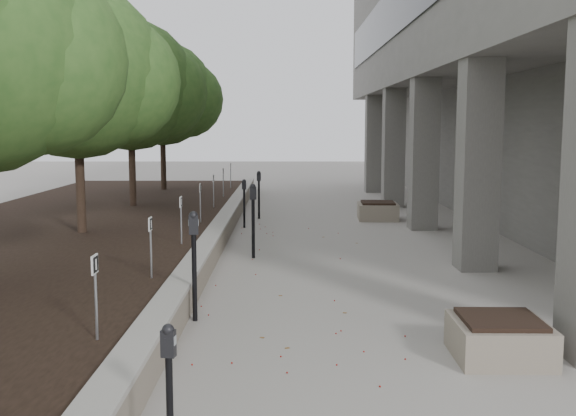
{
  "coord_description": "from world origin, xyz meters",
  "views": [
    {
      "loc": [
        -0.26,
        -6.63,
        2.75
      ],
      "look_at": [
        -0.22,
        6.43,
        1.13
      ],
      "focal_mm": 41.48,
      "sensor_mm": 36.0,
      "label": 1
    }
  ],
  "objects_px": {
    "crabapple_tree_3": "(77,109)",
    "crabapple_tree_5": "(162,116)",
    "parking_meter_1": "(170,402)",
    "parking_meter_4": "(244,204)",
    "parking_meter_5": "(259,195)",
    "crabapple_tree_4": "(131,113)",
    "parking_meter_3": "(253,221)",
    "parking_meter_2": "(194,266)",
    "planter_front": "(500,338)",
    "planter_back": "(378,211)"
  },
  "relations": [
    {
      "from": "parking_meter_4",
      "to": "planter_front",
      "type": "xyz_separation_m",
      "value": [
        3.67,
        -10.21,
        -0.41
      ]
    },
    {
      "from": "parking_meter_1",
      "to": "parking_meter_4",
      "type": "xyz_separation_m",
      "value": [
        -0.23,
        12.92,
        0.04
      ]
    },
    {
      "from": "crabapple_tree_3",
      "to": "crabapple_tree_5",
      "type": "relative_size",
      "value": 1.0
    },
    {
      "from": "crabapple_tree_4",
      "to": "parking_meter_3",
      "type": "xyz_separation_m",
      "value": [
        3.86,
        -5.94,
        -2.34
      ]
    },
    {
      "from": "planter_back",
      "to": "parking_meter_5",
      "type": "bearing_deg",
      "value": 176.34
    },
    {
      "from": "parking_meter_1",
      "to": "parking_meter_3",
      "type": "distance_m",
      "value": 8.77
    },
    {
      "from": "crabapple_tree_3",
      "to": "parking_meter_4",
      "type": "xyz_separation_m",
      "value": [
        3.41,
        3.21,
        -2.46
      ]
    },
    {
      "from": "crabapple_tree_3",
      "to": "crabapple_tree_5",
      "type": "bearing_deg",
      "value": 90.0
    },
    {
      "from": "crabapple_tree_4",
      "to": "parking_meter_4",
      "type": "relative_size",
      "value": 4.1
    },
    {
      "from": "parking_meter_5",
      "to": "parking_meter_4",
      "type": "bearing_deg",
      "value": -100.94
    },
    {
      "from": "parking_meter_3",
      "to": "planter_front",
      "type": "height_order",
      "value": "parking_meter_3"
    },
    {
      "from": "crabapple_tree_4",
      "to": "parking_meter_5",
      "type": "bearing_deg",
      "value": 0.36
    },
    {
      "from": "crabapple_tree_4",
      "to": "crabapple_tree_3",
      "type": "bearing_deg",
      "value": -90.0
    },
    {
      "from": "crabapple_tree_3",
      "to": "planter_front",
      "type": "height_order",
      "value": "crabapple_tree_3"
    },
    {
      "from": "crabapple_tree_4",
      "to": "parking_meter_5",
      "type": "distance_m",
      "value": 4.45
    },
    {
      "from": "parking_meter_2",
      "to": "planter_front",
      "type": "xyz_separation_m",
      "value": [
        3.83,
        -1.55,
        -0.53
      ]
    },
    {
      "from": "crabapple_tree_5",
      "to": "parking_meter_2",
      "type": "relative_size",
      "value": 3.46
    },
    {
      "from": "crabapple_tree_4",
      "to": "parking_meter_2",
      "type": "relative_size",
      "value": 3.46
    },
    {
      "from": "crabapple_tree_3",
      "to": "crabapple_tree_5",
      "type": "distance_m",
      "value": 10.0
    },
    {
      "from": "crabapple_tree_5",
      "to": "parking_meter_5",
      "type": "bearing_deg",
      "value": -53.08
    },
    {
      "from": "crabapple_tree_3",
      "to": "parking_meter_1",
      "type": "xyz_separation_m",
      "value": [
        3.64,
        -9.7,
        -2.49
      ]
    },
    {
      "from": "planter_front",
      "to": "parking_meter_2",
      "type": "bearing_deg",
      "value": 157.99
    },
    {
      "from": "parking_meter_3",
      "to": "parking_meter_5",
      "type": "xyz_separation_m",
      "value": [
        -0.12,
        5.96,
        -0.07
      ]
    },
    {
      "from": "crabapple_tree_5",
      "to": "parking_meter_3",
      "type": "height_order",
      "value": "crabapple_tree_5"
    },
    {
      "from": "crabapple_tree_4",
      "to": "parking_meter_4",
      "type": "distance_m",
      "value": 4.57
    },
    {
      "from": "crabapple_tree_4",
      "to": "parking_meter_4",
      "type": "bearing_deg",
      "value": -27.62
    },
    {
      "from": "parking_meter_2",
      "to": "planter_back",
      "type": "relative_size",
      "value": 1.38
    },
    {
      "from": "crabapple_tree_3",
      "to": "parking_meter_4",
      "type": "distance_m",
      "value": 5.29
    },
    {
      "from": "parking_meter_2",
      "to": "parking_meter_5",
      "type": "xyz_separation_m",
      "value": [
        0.49,
        10.47,
        -0.07
      ]
    },
    {
      "from": "crabapple_tree_4",
      "to": "parking_meter_2",
      "type": "height_order",
      "value": "crabapple_tree_4"
    },
    {
      "from": "crabapple_tree_3",
      "to": "planter_front",
      "type": "relative_size",
      "value": 5.04
    },
    {
      "from": "planter_front",
      "to": "planter_back",
      "type": "distance_m",
      "value": 11.8
    },
    {
      "from": "parking_meter_1",
      "to": "parking_meter_2",
      "type": "distance_m",
      "value": 4.27
    },
    {
      "from": "crabapple_tree_4",
      "to": "planter_front",
      "type": "xyz_separation_m",
      "value": [
        7.08,
        -12.0,
        -2.87
      ]
    },
    {
      "from": "parking_meter_5",
      "to": "planter_front",
      "type": "height_order",
      "value": "parking_meter_5"
    },
    {
      "from": "crabapple_tree_3",
      "to": "parking_meter_5",
      "type": "relative_size",
      "value": 3.81
    },
    {
      "from": "crabapple_tree_3",
      "to": "planter_front",
      "type": "xyz_separation_m",
      "value": [
        7.08,
        -7.0,
        -2.87
      ]
    },
    {
      "from": "crabapple_tree_5",
      "to": "planter_back",
      "type": "height_order",
      "value": "crabapple_tree_5"
    },
    {
      "from": "parking_meter_2",
      "to": "crabapple_tree_4",
      "type": "bearing_deg",
      "value": 99.28
    },
    {
      "from": "crabapple_tree_5",
      "to": "parking_meter_5",
      "type": "distance_m",
      "value": 6.67
    },
    {
      "from": "parking_meter_2",
      "to": "parking_meter_4",
      "type": "xyz_separation_m",
      "value": [
        0.16,
        8.66,
        -0.12
      ]
    },
    {
      "from": "planter_front",
      "to": "planter_back",
      "type": "xyz_separation_m",
      "value": [
        0.17,
        11.8,
        0.02
      ]
    },
    {
      "from": "crabapple_tree_3",
      "to": "parking_meter_4",
      "type": "relative_size",
      "value": 4.1
    },
    {
      "from": "parking_meter_1",
      "to": "planter_back",
      "type": "distance_m",
      "value": 14.95
    },
    {
      "from": "parking_meter_2",
      "to": "parking_meter_3",
      "type": "distance_m",
      "value": 4.56
    },
    {
      "from": "parking_meter_2",
      "to": "planter_front",
      "type": "bearing_deg",
      "value": -30.0
    },
    {
      "from": "crabapple_tree_3",
      "to": "parking_meter_3",
      "type": "relative_size",
      "value": 3.48
    },
    {
      "from": "parking_meter_4",
      "to": "parking_meter_5",
      "type": "bearing_deg",
      "value": 80.41
    },
    {
      "from": "parking_meter_1",
      "to": "parking_meter_2",
      "type": "relative_size",
      "value": 0.8
    },
    {
      "from": "crabapple_tree_5",
      "to": "planter_front",
      "type": "bearing_deg",
      "value": -67.38
    }
  ]
}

